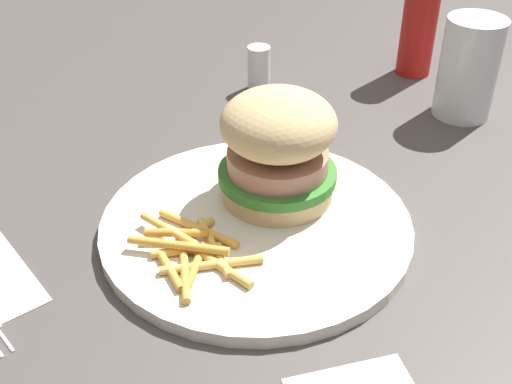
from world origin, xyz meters
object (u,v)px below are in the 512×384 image
object	(u,v)px
sandwich	(278,146)
salt_shaker	(259,68)
fries_pile	(193,250)
ketchup_bottle	(420,20)
plate	(256,225)
drink_glass	(468,71)

from	to	relation	value
sandwich	salt_shaker	bearing A→B (deg)	-22.17
fries_pile	salt_shaker	distance (m)	0.34
ketchup_bottle	fries_pile	bearing A→B (deg)	120.23
plate	sandwich	bearing A→B (deg)	-52.08
plate	ketchup_bottle	size ratio (longest dim) A/B	1.93
salt_shaker	sandwich	bearing A→B (deg)	157.83
sandwich	drink_glass	world-z (taller)	sandwich
plate	fries_pile	world-z (taller)	fries_pile
sandwich	ketchup_bottle	distance (m)	0.35
sandwich	salt_shaker	xyz separation A→B (m)	(0.23, -0.09, -0.04)
drink_glass	salt_shaker	xyz separation A→B (m)	(0.16, 0.18, -0.03)
sandwich	ketchup_bottle	world-z (taller)	ketchup_bottle
fries_pile	salt_shaker	world-z (taller)	salt_shaker
drink_glass	ketchup_bottle	distance (m)	0.12
plate	salt_shaker	bearing A→B (deg)	-26.52
ketchup_bottle	salt_shaker	distance (m)	0.21
salt_shaker	drink_glass	bearing A→B (deg)	-131.57
drink_glass	salt_shaker	world-z (taller)	drink_glass
plate	sandwich	world-z (taller)	sandwich
fries_pile	salt_shaker	size ratio (longest dim) A/B	2.23
fries_pile	plate	bearing A→B (deg)	-73.90
drink_glass	salt_shaker	bearing A→B (deg)	48.43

